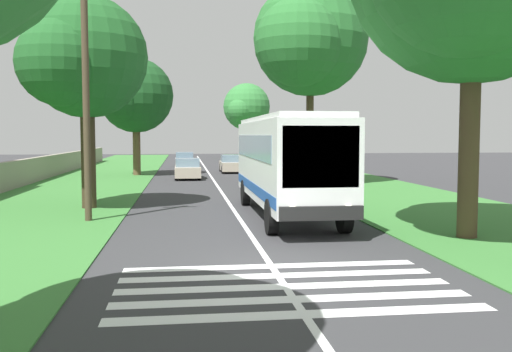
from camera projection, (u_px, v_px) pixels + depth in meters
The scene contains 15 objects.
ground at pixel (270, 264), 13.45m from camera, with size 160.00×160.00×0.00m, color #333335.
grass_verge_left at pixel (54, 198), 27.25m from camera, with size 120.00×8.00×0.04m, color #387533.
grass_verge_right at pixel (383, 194), 29.33m from camera, with size 120.00×8.00×0.04m, color #387533.
centre_line at pixel (225, 196), 28.29m from camera, with size 110.00×0.16×0.01m, color silver.
coach_bus at pixel (286, 159), 21.35m from camera, with size 11.16×2.62×3.73m.
zebra_crossing at pixel (285, 286), 11.47m from camera, with size 4.05×6.80×0.01m.
trailing_car_0 at pixel (188, 169), 39.70m from camera, with size 4.30×1.78×1.43m.
trailing_car_1 at pixel (231, 164), 46.49m from camera, with size 4.30×1.78×1.43m.
trailing_car_2 at pixel (185, 160), 54.19m from camera, with size 4.30×1.78×1.43m.
roadside_tree_left_0 at pixel (134, 98), 42.68m from camera, with size 6.52×5.58×8.77m.
roadside_tree_left_1 at pixel (83, 61), 23.22m from camera, with size 6.19×4.98×8.69m.
roadside_tree_right_0 at pixel (307, 42), 34.59m from camera, with size 8.86×7.11×12.38m.
roadside_tree_right_2 at pixel (246, 108), 75.05m from camera, with size 7.36×6.15×9.81m.
utility_pole at pixel (86, 97), 19.76m from camera, with size 0.24×1.40×8.39m.
roadside_wall at pixel (11, 175), 31.71m from camera, with size 70.00×0.40×1.56m, color gray.
Camera 1 is at (-13.11, 2.02, 3.06)m, focal length 39.90 mm.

